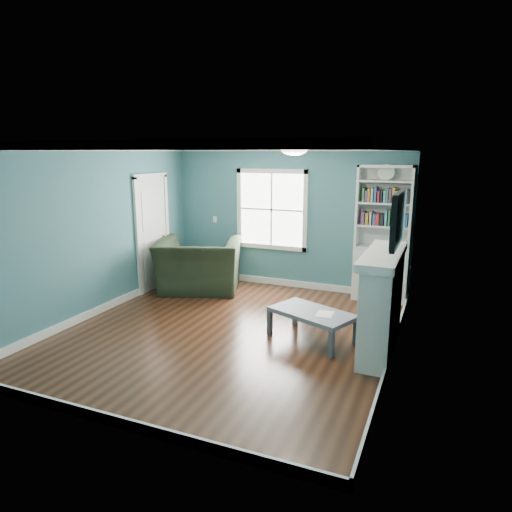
% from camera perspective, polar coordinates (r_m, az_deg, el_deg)
% --- Properties ---
extents(floor, '(5.00, 5.00, 0.00)m').
position_cam_1_polar(floor, '(6.61, -3.44, -9.42)').
color(floor, black).
rests_on(floor, ground).
extents(room_walls, '(5.00, 5.00, 5.00)m').
position_cam_1_polar(room_walls, '(6.18, -3.63, 4.26)').
color(room_walls, '#376D7B').
rests_on(room_walls, ground).
extents(trim, '(4.50, 5.00, 2.60)m').
position_cam_1_polar(trim, '(6.25, -3.59, 1.13)').
color(trim, white).
rests_on(trim, ground).
extents(window, '(1.40, 0.06, 1.50)m').
position_cam_1_polar(window, '(8.58, 1.96, 5.81)').
color(window, white).
rests_on(window, room_walls).
extents(bookshelf, '(0.90, 0.35, 2.31)m').
position_cam_1_polar(bookshelf, '(7.99, 15.46, 1.00)').
color(bookshelf, silver).
rests_on(bookshelf, ground).
extents(fireplace, '(0.44, 1.58, 1.30)m').
position_cam_1_polar(fireplace, '(6.01, 15.56, -5.73)').
color(fireplace, black).
rests_on(fireplace, ground).
extents(tv, '(0.06, 1.10, 0.65)m').
position_cam_1_polar(tv, '(5.76, 17.40, 4.49)').
color(tv, black).
rests_on(tv, fireplace).
extents(door, '(0.12, 0.98, 2.17)m').
position_cam_1_polar(door, '(8.59, -12.79, 2.96)').
color(door, silver).
rests_on(door, ground).
extents(ceiling_fixture, '(0.38, 0.38, 0.15)m').
position_cam_1_polar(ceiling_fixture, '(5.87, 4.80, 13.26)').
color(ceiling_fixture, white).
rests_on(ceiling_fixture, room_walls).
extents(light_switch, '(0.08, 0.01, 0.12)m').
position_cam_1_polar(light_switch, '(9.11, -5.15, 4.59)').
color(light_switch, white).
rests_on(light_switch, room_walls).
extents(recliner, '(1.70, 1.39, 1.28)m').
position_cam_1_polar(recliner, '(8.39, -7.17, -0.07)').
color(recliner, black).
rests_on(recliner, ground).
extents(coffee_table, '(1.26, 0.99, 0.41)m').
position_cam_1_polar(coffee_table, '(6.27, 7.01, -7.30)').
color(coffee_table, '#474C55').
rests_on(coffee_table, ground).
extents(paper_sheet, '(0.23, 0.28, 0.00)m').
position_cam_1_polar(paper_sheet, '(6.16, 8.60, -7.18)').
color(paper_sheet, white).
rests_on(paper_sheet, coffee_table).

